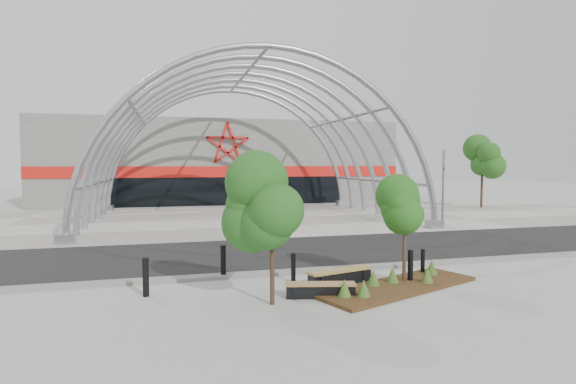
{
  "coord_description": "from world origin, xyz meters",
  "views": [
    {
      "loc": [
        -5.03,
        -15.31,
        3.89
      ],
      "look_at": [
        0.0,
        4.0,
        2.6
      ],
      "focal_mm": 28.0,
      "sensor_mm": 36.0,
      "label": 1
    }
  ],
  "objects_px": {
    "signal_pole": "(443,188)",
    "street_tree_0": "(272,199)",
    "street_tree_1": "(405,207)",
    "bollard_2": "(293,268)",
    "bench_1": "(340,277)",
    "bench_0": "(320,290)"
  },
  "relations": [
    {
      "from": "bench_0",
      "to": "bollard_2",
      "type": "relative_size",
      "value": 2.19
    },
    {
      "from": "street_tree_1",
      "to": "bench_0",
      "type": "xyz_separation_m",
      "value": [
        -3.08,
        -0.73,
        -2.27
      ]
    },
    {
      "from": "street_tree_1",
      "to": "signal_pole",
      "type": "bearing_deg",
      "value": 51.4
    },
    {
      "from": "signal_pole",
      "to": "bench_0",
      "type": "height_order",
      "value": "signal_pole"
    },
    {
      "from": "street_tree_1",
      "to": "bench_0",
      "type": "bearing_deg",
      "value": -166.76
    },
    {
      "from": "signal_pole",
      "to": "bench_1",
      "type": "xyz_separation_m",
      "value": [
        -10.29,
        -9.88,
        -2.21
      ]
    },
    {
      "from": "signal_pole",
      "to": "bollard_2",
      "type": "distance_m",
      "value": 15.05
    },
    {
      "from": "street_tree_1",
      "to": "bench_1",
      "type": "height_order",
      "value": "street_tree_1"
    },
    {
      "from": "bench_1",
      "to": "bollard_2",
      "type": "distance_m",
      "value": 1.54
    },
    {
      "from": "street_tree_0",
      "to": "street_tree_1",
      "type": "height_order",
      "value": "street_tree_0"
    },
    {
      "from": "bench_0",
      "to": "bollard_2",
      "type": "distance_m",
      "value": 1.87
    },
    {
      "from": "signal_pole",
      "to": "street_tree_1",
      "type": "distance_m",
      "value": 13.28
    },
    {
      "from": "bench_1",
      "to": "bollard_2",
      "type": "xyz_separation_m",
      "value": [
        -1.39,
        0.6,
        0.24
      ]
    },
    {
      "from": "street_tree_0",
      "to": "street_tree_1",
      "type": "xyz_separation_m",
      "value": [
        4.57,
        0.99,
        -0.43
      ]
    },
    {
      "from": "bench_0",
      "to": "bench_1",
      "type": "relative_size",
      "value": 0.9
    },
    {
      "from": "bench_1",
      "to": "signal_pole",
      "type": "bearing_deg",
      "value": 43.83
    },
    {
      "from": "bench_1",
      "to": "street_tree_1",
      "type": "bearing_deg",
      "value": -14.11
    },
    {
      "from": "bench_0",
      "to": "signal_pole",
      "type": "bearing_deg",
      "value": 44.33
    },
    {
      "from": "street_tree_0",
      "to": "bollard_2",
      "type": "distance_m",
      "value": 3.42
    },
    {
      "from": "street_tree_0",
      "to": "street_tree_1",
      "type": "distance_m",
      "value": 4.7
    },
    {
      "from": "signal_pole",
      "to": "street_tree_0",
      "type": "relative_size",
      "value": 1.15
    },
    {
      "from": "street_tree_1",
      "to": "bench_1",
      "type": "bearing_deg",
      "value": 165.89
    }
  ]
}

